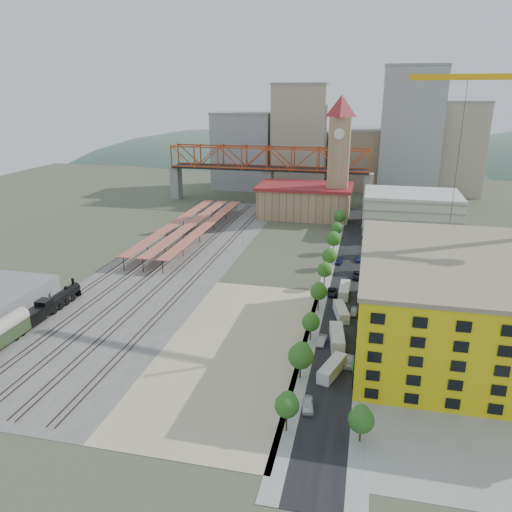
% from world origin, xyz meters
% --- Properties ---
extents(ground, '(400.00, 400.00, 0.00)m').
position_xyz_m(ground, '(0.00, 0.00, 0.00)').
color(ground, '#474C38').
rests_on(ground, ground).
extents(ballast_strip, '(36.00, 165.00, 0.06)m').
position_xyz_m(ballast_strip, '(-36.00, 17.50, 0.03)').
color(ballast_strip, '#605E59').
rests_on(ballast_strip, ground).
extents(dirt_lot, '(28.00, 67.00, 0.06)m').
position_xyz_m(dirt_lot, '(-4.00, -31.50, 0.03)').
color(dirt_lot, tan).
rests_on(dirt_lot, ground).
extents(street_asphalt, '(12.00, 170.00, 0.06)m').
position_xyz_m(street_asphalt, '(16.00, 15.00, 0.03)').
color(street_asphalt, black).
rests_on(street_asphalt, ground).
extents(sidewalk_west, '(3.00, 170.00, 0.04)m').
position_xyz_m(sidewalk_west, '(10.50, 15.00, 0.02)').
color(sidewalk_west, gray).
rests_on(sidewalk_west, ground).
extents(sidewalk_east, '(3.00, 170.00, 0.04)m').
position_xyz_m(sidewalk_east, '(21.50, 15.00, 0.02)').
color(sidewalk_east, gray).
rests_on(sidewalk_east, ground).
extents(construction_pad, '(50.00, 90.00, 0.06)m').
position_xyz_m(construction_pad, '(45.00, -20.00, 0.03)').
color(construction_pad, gray).
rests_on(construction_pad, ground).
extents(rail_tracks, '(26.56, 160.00, 0.18)m').
position_xyz_m(rail_tracks, '(-37.80, 17.50, 0.15)').
color(rail_tracks, '#382B23').
rests_on(rail_tracks, ground).
extents(platform_canopies, '(16.00, 80.00, 4.12)m').
position_xyz_m(platform_canopies, '(-41.00, 45.00, 3.99)').
color(platform_canopies, '#CB6F4E').
rests_on(platform_canopies, ground).
extents(station_hall, '(38.00, 24.00, 13.10)m').
position_xyz_m(station_hall, '(-5.00, 82.00, 6.67)').
color(station_hall, tan).
rests_on(station_hall, ground).
extents(clock_tower, '(12.00, 12.00, 52.00)m').
position_xyz_m(clock_tower, '(8.00, 79.99, 28.70)').
color(clock_tower, tan).
rests_on(clock_tower, ground).
extents(parking_garage, '(34.00, 26.00, 14.00)m').
position_xyz_m(parking_garage, '(36.00, 70.00, 7.00)').
color(parking_garage, silver).
rests_on(parking_garage, ground).
extents(truss_bridge, '(94.00, 9.60, 25.60)m').
position_xyz_m(truss_bridge, '(-25.00, 105.00, 18.86)').
color(truss_bridge, gray).
rests_on(truss_bridge, ground).
extents(construction_building, '(44.60, 50.60, 18.80)m').
position_xyz_m(construction_building, '(42.00, -20.00, 9.41)').
color(construction_building, yellow).
rests_on(construction_building, ground).
extents(street_trees, '(15.40, 124.40, 8.00)m').
position_xyz_m(street_trees, '(16.00, 5.00, 0.00)').
color(street_trees, '#215F1C').
rests_on(street_trees, ground).
extents(skyline, '(133.00, 46.00, 60.00)m').
position_xyz_m(skyline, '(7.47, 142.31, 22.81)').
color(skyline, '#9EA0A3').
rests_on(skyline, ground).
extents(distant_hills, '(647.00, 264.00, 227.00)m').
position_xyz_m(distant_hills, '(45.28, 260.00, -79.54)').
color(distant_hills, '#4C6B59').
rests_on(distant_hills, ground).
extents(locomotive, '(2.88, 22.22, 5.56)m').
position_xyz_m(locomotive, '(-50.00, -24.22, 2.07)').
color(locomotive, black).
rests_on(locomotive, ground).
extents(site_trailer_a, '(4.97, 9.17, 2.43)m').
position_xyz_m(site_trailer_a, '(16.00, -37.32, 1.22)').
color(site_trailer_a, silver).
rests_on(site_trailer_a, ground).
extents(site_trailer_b, '(3.91, 10.30, 2.75)m').
position_xyz_m(site_trailer_b, '(16.00, -25.42, 1.37)').
color(site_trailer_b, silver).
rests_on(site_trailer_b, ground).
extents(site_trailer_c, '(4.38, 9.22, 2.44)m').
position_xyz_m(site_trailer_c, '(16.00, -12.14, 1.22)').
color(site_trailer_c, silver).
rests_on(site_trailer_c, ground).
extents(site_trailer_d, '(2.54, 9.27, 2.53)m').
position_xyz_m(site_trailer_d, '(16.00, 0.97, 1.26)').
color(site_trailer_d, silver).
rests_on(site_trailer_d, ground).
extents(car_0, '(2.48, 4.88, 1.59)m').
position_xyz_m(car_0, '(13.00, -48.84, 0.80)').
color(car_0, silver).
rests_on(car_0, ground).
extents(car_1, '(1.99, 4.72, 1.51)m').
position_xyz_m(car_1, '(13.00, -26.20, 0.76)').
color(car_1, '#97979C').
rests_on(car_1, ground).
extents(car_2, '(2.77, 5.36, 1.44)m').
position_xyz_m(car_2, '(13.00, 0.32, 0.72)').
color(car_2, black).
rests_on(car_2, ground).
extents(car_3, '(2.15, 4.65, 1.32)m').
position_xyz_m(car_3, '(13.00, 25.17, 0.66)').
color(car_3, '#1B1C4E').
rests_on(car_3, ground).
extents(car_4, '(2.27, 4.72, 1.55)m').
position_xyz_m(car_4, '(19.00, -33.56, 0.78)').
color(car_4, silver).
rests_on(car_4, ground).
extents(car_5, '(2.14, 4.58, 1.45)m').
position_xyz_m(car_5, '(19.00, -10.32, 0.73)').
color(car_5, gray).
rests_on(car_5, ground).
extents(car_6, '(2.63, 5.67, 1.57)m').
position_xyz_m(car_6, '(19.00, 13.88, 0.79)').
color(car_6, black).
rests_on(car_6, ground).
extents(car_7, '(2.52, 5.23, 1.47)m').
position_xyz_m(car_7, '(19.00, 28.93, 0.73)').
color(car_7, navy).
rests_on(car_7, ground).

